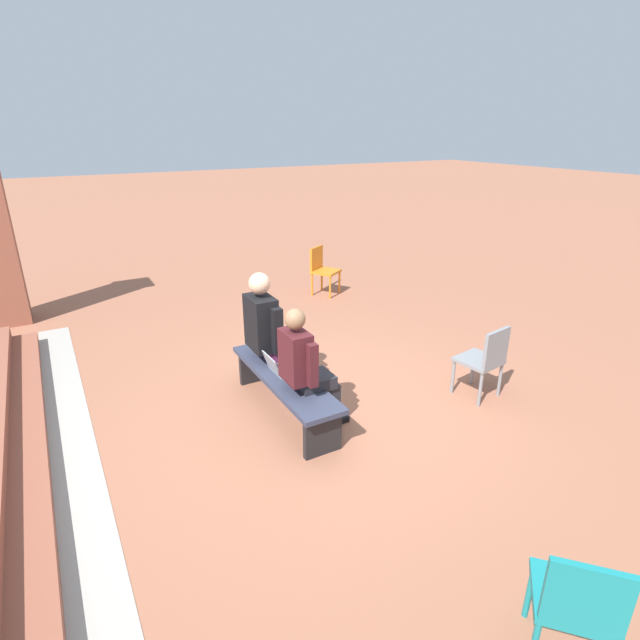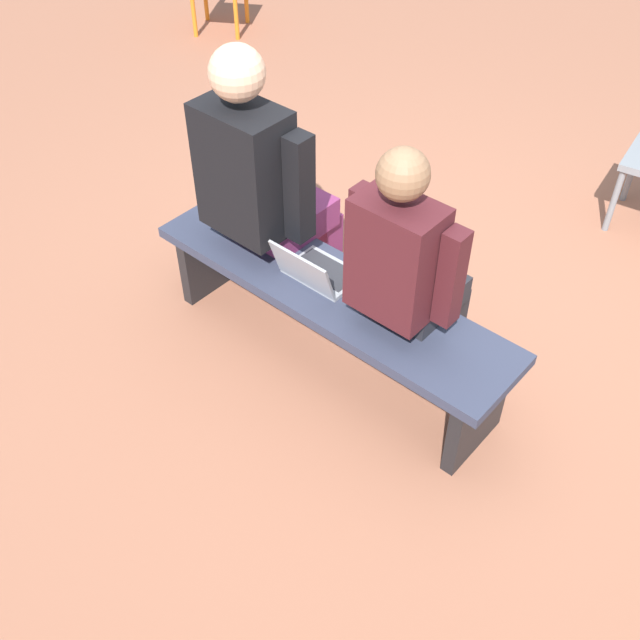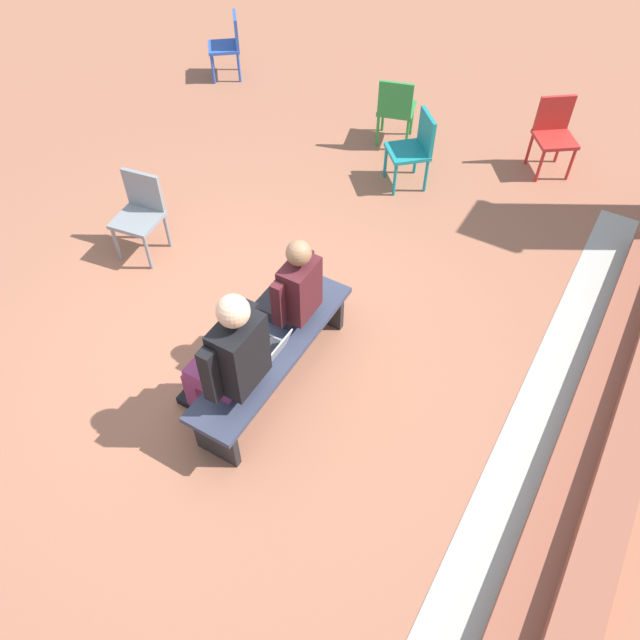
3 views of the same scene
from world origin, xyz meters
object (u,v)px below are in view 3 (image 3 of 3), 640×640
(plastic_chair_far_left, at_px, (140,210))
(laptop, at_px, (269,350))
(person_student, at_px, (289,295))
(plastic_chair_by_pillar, at_px, (554,131))
(plastic_chair_foreground, at_px, (229,42))
(plastic_chair_near_bench_left, at_px, (415,146))
(person_adult, at_px, (228,358))
(plastic_chair_near_bench_right, at_px, (396,107))
(bench, at_px, (274,355))

(plastic_chair_far_left, bearing_deg, laptop, 67.68)
(person_student, height_order, plastic_chair_by_pillar, person_student)
(plastic_chair_foreground, bearing_deg, plastic_chair_near_bench_left, 72.15)
(person_student, xyz_separation_m, person_adult, (0.80, -0.01, 0.06))
(plastic_chair_near_bench_right, height_order, plastic_chair_far_left, same)
(plastic_chair_near_bench_left, xyz_separation_m, plastic_chair_near_bench_right, (-0.64, -0.54, 0.00))
(bench, height_order, plastic_chair_far_left, plastic_chair_far_left)
(bench, height_order, person_adult, person_adult)
(plastic_chair_by_pillar, bearing_deg, laptop, -13.10)
(plastic_chair_far_left, bearing_deg, plastic_chair_near_bench_left, 142.35)
(plastic_chair_near_bench_left, height_order, plastic_chair_foreground, same)
(plastic_chair_by_pillar, bearing_deg, person_adult, -13.06)
(bench, distance_m, person_adult, 0.60)
(plastic_chair_by_pillar, bearing_deg, bench, -13.47)
(plastic_chair_foreground, bearing_deg, plastic_chair_by_pillar, 90.24)
(bench, distance_m, plastic_chair_far_left, 2.19)
(laptop, bearing_deg, bench, -170.53)
(plastic_chair_by_pillar, bearing_deg, plastic_chair_foreground, -89.76)
(bench, relative_size, person_student, 1.40)
(plastic_chair_near_bench_left, distance_m, plastic_chair_foreground, 3.42)
(person_student, height_order, plastic_chair_far_left, person_student)
(bench, relative_size, plastic_chair_near_bench_left, 2.14)
(person_adult, distance_m, laptop, 0.46)
(laptop, height_order, plastic_chair_far_left, plastic_chair_far_left)
(plastic_chair_near_bench_left, bearing_deg, plastic_chair_far_left, -37.65)
(bench, height_order, person_student, person_student)
(person_adult, relative_size, laptop, 4.45)
(bench, xyz_separation_m, laptop, (0.07, 0.01, 0.15))
(bench, distance_m, laptop, 0.16)
(bench, xyz_separation_m, plastic_chair_near_bench_left, (-3.14, -0.21, 0.13))
(plastic_chair_by_pillar, bearing_deg, plastic_chair_near_bench_left, -48.86)
(plastic_chair_foreground, bearing_deg, person_student, 41.61)
(laptop, distance_m, plastic_chair_far_left, 2.22)
(plastic_chair_near_bench_right, bearing_deg, plastic_chair_foreground, -98.54)
(person_student, height_order, laptop, person_student)
(plastic_chair_far_left, bearing_deg, bench, 69.31)
(bench, bearing_deg, plastic_chair_near_bench_right, -168.76)
(plastic_chair_by_pillar, distance_m, plastic_chair_near_bench_right, 1.81)
(laptop, bearing_deg, plastic_chair_by_pillar, 166.90)
(laptop, distance_m, plastic_chair_near_bench_right, 3.93)
(person_student, bearing_deg, laptop, 10.06)
(plastic_chair_foreground, bearing_deg, bench, 39.62)
(bench, height_order, plastic_chair_by_pillar, plastic_chair_by_pillar)
(person_adult, distance_m, plastic_chair_far_left, 2.33)
(laptop, height_order, plastic_chair_foreground, plastic_chair_foreground)
(bench, distance_m, plastic_chair_foreground, 5.45)
(laptop, height_order, plastic_chair_by_pillar, plastic_chair_by_pillar)
(plastic_chair_near_bench_left, distance_m, plastic_chair_by_pillar, 1.62)
(plastic_chair_near_bench_left, relative_size, plastic_chair_near_bench_right, 1.00)
(person_adult, xyz_separation_m, laptop, (-0.38, 0.08, -0.25))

